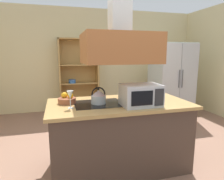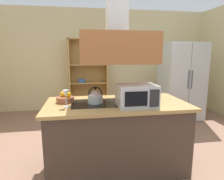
{
  "view_description": "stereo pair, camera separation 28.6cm",
  "coord_description": "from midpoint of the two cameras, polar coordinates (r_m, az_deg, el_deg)",
  "views": [
    {
      "loc": [
        -0.87,
        -2.42,
        1.52
      ],
      "look_at": [
        -0.13,
        0.29,
        1.0
      ],
      "focal_mm": 31.48,
      "sensor_mm": 36.0,
      "label": 1
    },
    {
      "loc": [
        -0.59,
        -2.49,
        1.52
      ],
      "look_at": [
        -0.13,
        0.29,
        1.0
      ],
      "focal_mm": 31.48,
      "sensor_mm": 36.0,
      "label": 2
    }
  ],
  "objects": [
    {
      "name": "wall_back",
      "position": [
        5.51,
        -7.69,
        8.6
      ],
      "size": [
        6.0,
        0.12,
        2.7
      ],
      "primitive_type": "cube",
      "color": "beige",
      "rests_on": "ground"
    },
    {
      "name": "refrigerator",
      "position": [
        4.92,
        15.22,
        2.68
      ],
      "size": [
        0.9,
        0.78,
        1.77
      ],
      "color": "#B1BFBD",
      "rests_on": "ground"
    },
    {
      "name": "wine_glass_on_counter",
      "position": [
        2.31,
        -15.56,
        -1.57
      ],
      "size": [
        0.08,
        0.08,
        0.21
      ],
      "color": "silver",
      "rests_on": "kitchen_island"
    },
    {
      "name": "dish_cabinet",
      "position": [
        5.29,
        -11.15,
        2.97
      ],
      "size": [
        1.01,
        0.4,
        1.91
      ],
      "color": "#B2894A",
      "rests_on": "ground"
    },
    {
      "name": "kitchen_island",
      "position": [
        2.69,
        -1.11,
        -12.91
      ],
      "size": [
        1.81,
        0.94,
        0.9
      ],
      "color": "#46342A",
      "rests_on": "ground"
    },
    {
      "name": "range_hood",
      "position": [
        2.47,
        -1.21,
        14.83
      ],
      "size": [
        0.9,
        0.7,
        1.3
      ],
      "color": "#A15D30"
    },
    {
      "name": "kettle",
      "position": [
        2.47,
        -7.26,
        -1.99
      ],
      "size": [
        0.19,
        0.19,
        0.21
      ],
      "color": "#B3BCC2",
      "rests_on": "kitchen_island"
    },
    {
      "name": "fruit_bowl",
      "position": [
        2.58,
        -16.06,
        -2.75
      ],
      "size": [
        0.23,
        0.23,
        0.14
      ],
      "color": "brown",
      "rests_on": "kitchen_island"
    },
    {
      "name": "ground_plane",
      "position": [
        2.98,
        1.23,
        -20.22
      ],
      "size": [
        7.8,
        7.8,
        0.0
      ],
      "primitive_type": "plane",
      "color": "#886250"
    },
    {
      "name": "cutting_board",
      "position": [
        2.78,
        3.98,
        -2.23
      ],
      "size": [
        0.37,
        0.29,
        0.02
      ],
      "primitive_type": "cube",
      "rotation": [
        0.0,
        0.0,
        0.14
      ],
      "color": "#AE7A4D",
      "rests_on": "kitchen_island"
    },
    {
      "name": "microwave",
      "position": [
        2.37,
        4.93,
        -1.5
      ],
      "size": [
        0.46,
        0.35,
        0.26
      ],
      "color": "#B7BABF",
      "rests_on": "kitchen_island"
    }
  ]
}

